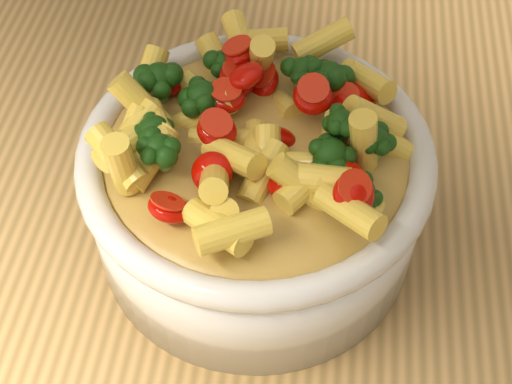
# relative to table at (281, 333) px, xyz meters

# --- Properties ---
(table) EXTENTS (1.20, 0.80, 0.90)m
(table) POSITION_rel_table_xyz_m (0.00, 0.00, 0.00)
(table) COLOR #B2874C
(table) RESTS_ON ground
(serving_bowl) EXTENTS (0.27, 0.27, 0.12)m
(serving_bowl) POSITION_rel_table_xyz_m (-0.03, 0.04, 0.16)
(serving_bowl) COLOR silver
(serving_bowl) RESTS_ON table
(pasta_salad) EXTENTS (0.21, 0.21, 0.05)m
(pasta_salad) POSITION_rel_table_xyz_m (-0.03, 0.04, 0.23)
(pasta_salad) COLOR #F8CA4E
(pasta_salad) RESTS_ON serving_bowl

